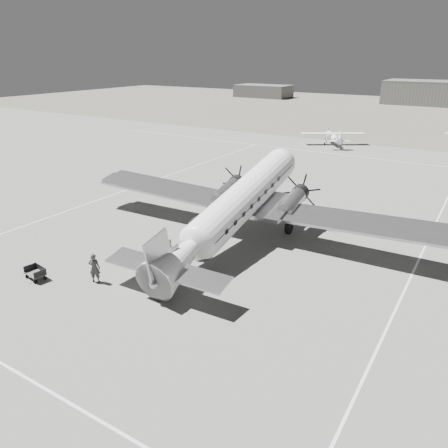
{
  "coord_description": "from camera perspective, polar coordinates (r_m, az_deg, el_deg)",
  "views": [
    {
      "loc": [
        15.02,
        -22.81,
        13.82
      ],
      "look_at": [
        -0.68,
        2.42,
        2.2
      ],
      "focal_mm": 35.0,
      "sensor_mm": 36.0,
      "label": 1
    }
  ],
  "objects": [
    {
      "name": "ground",
      "position": [
        30.6,
        -1.33,
        -5.49
      ],
      "size": [
        260.0,
        260.0,
        0.0
      ],
      "primitive_type": "plane",
      "color": "slate",
      "rests_on": "ground"
    },
    {
      "name": "taxi_line_near",
      "position": [
        22.22,
        -22.68,
        -19.05
      ],
      "size": [
        60.0,
        0.15,
        0.01
      ],
      "primitive_type": "cube",
      "color": "silver",
      "rests_on": "ground"
    },
    {
      "name": "taxi_line_right",
      "position": [
        26.83,
        21.13,
        -11.24
      ],
      "size": [
        0.15,
        80.0,
        0.01
      ],
      "primitive_type": "cube",
      "color": "silver",
      "rests_on": "ground"
    },
    {
      "name": "taxi_line_left",
      "position": [
        48.55,
        -12.78,
        4.29
      ],
      "size": [
        0.15,
        60.0,
        0.01
      ],
      "primitive_type": "cube",
      "color": "silver",
      "rests_on": "ground"
    },
    {
      "name": "taxi_line_horizon",
      "position": [
        66.04,
        18.21,
        8.22
      ],
      "size": [
        90.0,
        0.15,
        0.01
      ],
      "primitive_type": "cube",
      "color": "silver",
      "rests_on": "ground"
    },
    {
      "name": "grass_infield",
      "position": [
        119.56,
        25.11,
        12.78
      ],
      "size": [
        260.0,
        90.0,
        0.01
      ],
      "primitive_type": "cube",
      "color": "#58564A",
      "rests_on": "ground"
    },
    {
      "name": "shed_secondary",
      "position": [
        155.02,
        5.16,
        16.9
      ],
      "size": [
        18.0,
        10.0,
        4.0
      ],
      "primitive_type": "cube",
      "color": "#4F4F4F",
      "rests_on": "ground"
    },
    {
      "name": "dc3_airliner",
      "position": [
        33.26,
        1.82,
        2.25
      ],
      "size": [
        31.6,
        22.49,
        5.88
      ],
      "primitive_type": null,
      "rotation": [
        0.0,
        0.0,
        0.04
      ],
      "color": "#A5A5A7",
      "rests_on": "ground"
    },
    {
      "name": "light_plane_left",
      "position": [
        73.96,
        14.08,
        10.8
      ],
      "size": [
        13.14,
        12.54,
        2.13
      ],
      "primitive_type": null,
      "rotation": [
        0.0,
        0.0,
        0.56
      ],
      "color": "white",
      "rests_on": "ground"
    },
    {
      "name": "baggage_cart_near",
      "position": [
        30.62,
        -9.24,
        -4.91
      ],
      "size": [
        1.7,
        1.42,
        0.83
      ],
      "primitive_type": null,
      "rotation": [
        0.0,
        0.0,
        0.3
      ],
      "color": "#4F4F4F",
      "rests_on": "ground"
    },
    {
      "name": "baggage_cart_far",
      "position": [
        31.28,
        -23.41,
        -5.92
      ],
      "size": [
        1.62,
        1.26,
        0.83
      ],
      "primitive_type": null,
      "rotation": [
        0.0,
        0.0,
        -0.16
      ],
      "color": "#4F4F4F",
      "rests_on": "ground"
    },
    {
      "name": "ground_crew",
      "position": [
        29.31,
        -16.56,
        -5.53
      ],
      "size": [
        0.88,
        0.78,
        2.01
      ],
      "primitive_type": "imported",
      "rotation": [
        0.0,
        0.0,
        3.66
      ],
      "color": "#2F2F2F",
      "rests_on": "ground"
    },
    {
      "name": "ramp_agent",
      "position": [
        31.14,
        -8.0,
        -3.67
      ],
      "size": [
        0.64,
        0.79,
        1.51
      ],
      "primitive_type": "imported",
      "rotation": [
        0.0,
        0.0,
        1.47
      ],
      "color": "#B1B1AE",
      "rests_on": "ground"
    },
    {
      "name": "passenger",
      "position": [
        31.41,
        -7.25,
        -3.25
      ],
      "size": [
        0.68,
        0.9,
        1.66
      ],
      "primitive_type": "imported",
      "rotation": [
        0.0,
        0.0,
        1.37
      ],
      "color": "#AEADAB",
      "rests_on": "ground"
    }
  ]
}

